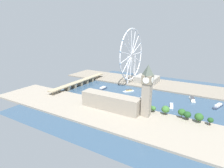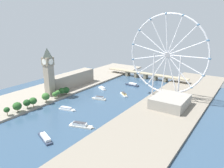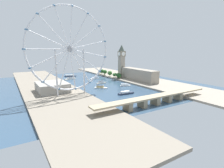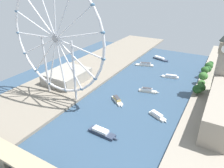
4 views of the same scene
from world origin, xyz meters
TOP-DOWN VIEW (x-y plane):
  - ground_plane at (0.00, 0.00)m, footprint 371.46×371.46m
  - riverbank_right at (100.73, 0.00)m, footprint 90.00×520.00m
  - clock_tower at (-79.71, -26.50)m, footprint 15.11×15.11m
  - parliament_block at (-86.08, 31.60)m, footprint 22.00×100.21m
  - tree_row_embankment at (-62.04, -55.52)m, footprint 14.07×112.13m
  - ferris_wheel at (79.54, 70.57)m, footprint 124.90×3.20m
  - riverside_hall at (100.67, 36.90)m, footprint 45.95×54.43m
  - tour_boat_0 at (-5.33, 7.70)m, footprint 26.01×10.19m
  - tour_boat_1 at (16.95, 47.50)m, footprint 22.71×19.56m
  - tour_boat_2 at (19.75, -120.81)m, footprint 33.12×16.42m
  - tour_boat_3 at (-33.61, 54.22)m, footprint 22.47×13.65m
  - tour_boat_4 at (1.55, 104.97)m, footprint 30.70×8.61m
  - tour_boat_5 at (-18.01, -51.07)m, footprint 27.57×10.89m
  - tour_boat_6 at (32.30, -78.26)m, footprint 33.35×15.31m

SIDE VIEW (x-z plane):
  - ground_plane at x=0.00m, z-range 0.00..0.00m
  - riverbank_right at x=100.73m, z-range 0.00..3.00m
  - tour_boat_5 at x=-18.01m, z-range -0.34..4.08m
  - tour_boat_3 at x=-33.61m, z-range -0.35..4.24m
  - tour_boat_2 at x=19.75m, z-range -0.39..4.50m
  - tour_boat_4 at x=1.55m, z-range -0.48..4.69m
  - tour_boat_1 at x=16.95m, z-range -0.54..4.78m
  - tour_boat_0 at x=-5.33m, z-range -0.57..5.13m
  - tour_boat_6 at x=32.30m, z-range -0.51..5.11m
  - riverside_hall at x=100.67m, z-range 3.00..17.68m
  - tree_row_embankment at x=-62.04m, z-range 4.12..18.26m
  - parliament_block at x=-86.08m, z-range 3.00..28.29m
  - clock_tower at x=-79.71m, z-range 4.72..82.66m
  - ferris_wheel at x=79.54m, z-range 5.47..135.44m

